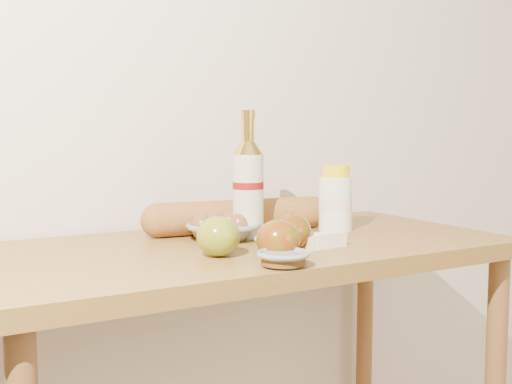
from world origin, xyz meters
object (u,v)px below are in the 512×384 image
at_px(bourbon_bottle, 248,186).
at_px(cream_bottle, 336,200).
at_px(table, 250,295).
at_px(egg_bowl, 222,229).
at_px(baguette, 238,216).

bearing_deg(bourbon_bottle, cream_bottle, -13.49).
xyz_separation_m(table, egg_bowl, (-0.04, 0.06, 0.15)).
relative_size(bourbon_bottle, egg_bowl, 1.45).
height_order(cream_bottle, baguette, cream_bottle).
height_order(table, cream_bottle, cream_bottle).
relative_size(table, cream_bottle, 7.09).
bearing_deg(cream_bottle, table, 166.59).
bearing_deg(egg_bowl, cream_bottle, -4.40).
distance_m(cream_bottle, egg_bowl, 0.32).
xyz_separation_m(table, baguette, (0.05, 0.14, 0.17)).
xyz_separation_m(cream_bottle, egg_bowl, (-0.31, 0.02, -0.05)).
xyz_separation_m(bourbon_bottle, egg_bowl, (-0.07, 0.00, -0.10)).
bearing_deg(bourbon_bottle, table, -124.30).
distance_m(bourbon_bottle, baguette, 0.12).
relative_size(cream_bottle, baguette, 0.33).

